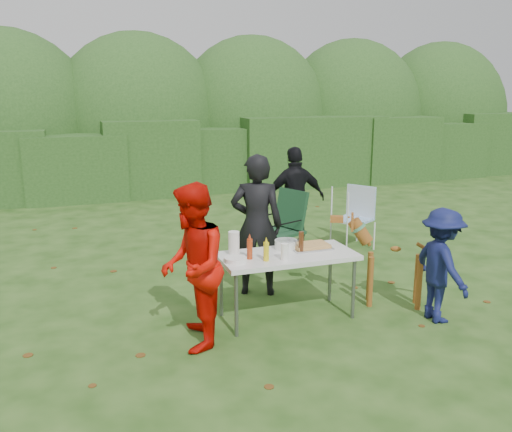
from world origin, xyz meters
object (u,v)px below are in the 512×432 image
object	(u,v)px
person_red_jacket	(192,267)
beer_bottle	(301,242)
person_black_puffy	(295,199)
mustard_bottle	(266,252)
paper_towel_roll	(234,243)
camping_chair	(279,228)
lawn_chair	(353,217)
dog	(395,262)
person_cook	(257,225)
ketchup_bottle	(250,249)
folding_table	(287,259)
child	(441,265)

from	to	relation	value
person_red_jacket	beer_bottle	bearing A→B (deg)	117.53
person_black_puffy	beer_bottle	size ratio (longest dim) A/B	6.84
person_red_jacket	person_black_puffy	world-z (taller)	person_black_puffy
mustard_bottle	paper_towel_roll	xyz separation A→B (m)	(-0.25, 0.32, 0.03)
camping_chair	lawn_chair	bearing A→B (deg)	173.55
person_black_puffy	person_red_jacket	bearing A→B (deg)	54.22
mustard_bottle	dog	bearing A→B (deg)	1.98
person_cook	paper_towel_roll	size ratio (longest dim) A/B	6.75
person_red_jacket	ketchup_bottle	bearing A→B (deg)	126.82
camping_chair	paper_towel_roll	world-z (taller)	camping_chair
person_cook	camping_chair	xyz separation A→B (m)	(0.71, 1.02, -0.34)
dog	ketchup_bottle	bearing A→B (deg)	27.04
folding_table	person_cook	world-z (taller)	person_cook
person_cook	person_black_puffy	distance (m)	1.98
child	mustard_bottle	distance (m)	1.93
camping_chair	paper_towel_roll	distance (m)	2.07
person_black_puffy	mustard_bottle	size ratio (longest dim) A/B	8.21
person_black_puffy	child	size ratio (longest dim) A/B	1.30
folding_table	camping_chair	bearing A→B (deg)	70.71
person_red_jacket	mustard_bottle	size ratio (longest dim) A/B	8.21
child	camping_chair	xyz separation A→B (m)	(-0.91, 2.46, -0.09)
folding_table	lawn_chair	size ratio (longest dim) A/B	1.52
child	lawn_chair	xyz separation A→B (m)	(0.53, 2.85, -0.14)
dog	camping_chair	distance (m)	2.04
lawn_chair	mustard_bottle	bearing A→B (deg)	14.27
person_red_jacket	beer_bottle	world-z (taller)	person_red_jacket
paper_towel_roll	folding_table	bearing A→B (deg)	-16.62
person_black_puffy	child	distance (m)	3.05
person_black_puffy	beer_bottle	bearing A→B (deg)	71.95
dog	folding_table	bearing A→B (deg)	24.89
person_red_jacket	paper_towel_roll	xyz separation A→B (m)	(0.58, 0.50, 0.05)
lawn_chair	ketchup_bottle	size ratio (longest dim) A/B	4.49
person_red_jacket	dog	world-z (taller)	person_red_jacket
folding_table	camping_chair	xyz separation A→B (m)	(0.64, 1.83, -0.15)
camping_chair	beer_bottle	distance (m)	1.93
camping_chair	mustard_bottle	bearing A→B (deg)	42.77
mustard_bottle	person_cook	bearing A→B (deg)	76.06
person_cook	beer_bottle	distance (m)	0.85
person_black_puffy	dog	xyz separation A→B (m)	(0.19, -2.48, -0.30)
camping_chair	beer_bottle	xyz separation A→B (m)	(-0.48, -1.84, 0.32)
person_black_puffy	child	xyz separation A→B (m)	(0.41, -3.01, -0.19)
folding_table	person_black_puffy	world-z (taller)	person_black_puffy
child	paper_towel_roll	world-z (taller)	child
child	beer_bottle	world-z (taller)	child
person_black_puffy	paper_towel_roll	distance (m)	2.79
camping_chair	paper_towel_roll	size ratio (longest dim) A/B	4.16
camping_chair	mustard_bottle	size ratio (longest dim) A/B	5.41
beer_bottle	mustard_bottle	bearing A→B (deg)	-162.85
beer_bottle	camping_chair	bearing A→B (deg)	75.28
ketchup_bottle	beer_bottle	xyz separation A→B (m)	(0.61, 0.02, 0.01)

